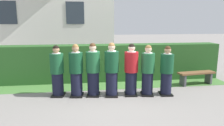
{
  "coord_description": "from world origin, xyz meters",
  "views": [
    {
      "loc": [
        -0.84,
        -6.34,
        2.33
      ],
      "look_at": [
        0.0,
        0.0,
        1.05
      ],
      "focal_mm": 33.75,
      "sensor_mm": 36.0,
      "label": 1
    }
  ],
  "objects": [
    {
      "name": "student_front_row_5",
      "position": [
        1.12,
        -0.1,
        0.77
      ],
      "size": [
        0.44,
        0.51,
        1.61
      ],
      "color": "black",
      "rests_on": "ground"
    },
    {
      "name": "student_front_row_3",
      "position": [
        -0.01,
        -0.02,
        0.8
      ],
      "size": [
        0.45,
        0.53,
        1.69
      ],
      "color": "black",
      "rests_on": "ground"
    },
    {
      "name": "school_building_main",
      "position": [
        -2.88,
        6.66,
        3.38
      ],
      "size": [
        7.67,
        4.18,
        6.57
      ],
      "color": "silver",
      "rests_on": "ground"
    },
    {
      "name": "student_front_row_1",
      "position": [
        -1.11,
        0.09,
        0.78
      ],
      "size": [
        0.43,
        0.54,
        1.65
      ],
      "color": "black",
      "rests_on": "ground"
    },
    {
      "name": "student_front_row_0",
      "position": [
        -1.7,
        0.18,
        0.77
      ],
      "size": [
        0.43,
        0.51,
        1.61
      ],
      "color": "black",
      "rests_on": "ground"
    },
    {
      "name": "student_front_row_6",
      "position": [
        1.72,
        -0.17,
        0.75
      ],
      "size": [
        0.41,
        0.5,
        1.58
      ],
      "color": "black",
      "rests_on": "ground"
    },
    {
      "name": "lawn_strip",
      "position": [
        0.0,
        0.99,
        0.0
      ],
      "size": [
        9.09,
        0.9,
        0.01
      ],
      "primitive_type": "cube",
      "color": "#477A38",
      "rests_on": "ground"
    },
    {
      "name": "wooden_bench",
      "position": [
        3.25,
        0.74,
        0.35
      ],
      "size": [
        1.43,
        0.54,
        0.48
      ],
      "color": "brown",
      "rests_on": "ground"
    },
    {
      "name": "hedge",
      "position": [
        0.0,
        1.79,
        0.71
      ],
      "size": [
        9.09,
        0.7,
        1.42
      ],
      "color": "#285623",
      "rests_on": "ground"
    },
    {
      "name": "ground_plane",
      "position": [
        0.0,
        0.0,
        0.0
      ],
      "size": [
        60.0,
        60.0,
        0.0
      ],
      "primitive_type": "plane",
      "color": "gray"
    },
    {
      "name": "student_in_red_blazer",
      "position": [
        0.61,
        -0.03,
        0.79
      ],
      "size": [
        0.43,
        0.54,
        1.65
      ],
      "color": "black",
      "rests_on": "ground"
    },
    {
      "name": "student_front_row_2",
      "position": [
        -0.59,
        0.07,
        0.8
      ],
      "size": [
        0.46,
        0.56,
        1.67
      ],
      "color": "black",
      "rests_on": "ground"
    }
  ]
}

